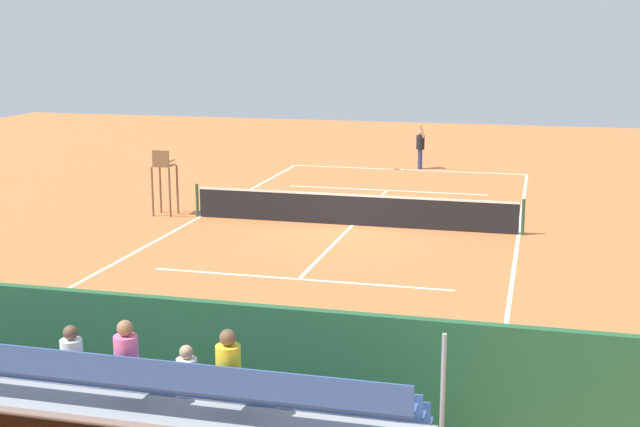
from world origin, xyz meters
TOP-DOWN VIEW (x-y plane):
  - ground_plane at (0.00, 0.00)m, footprint 60.00×60.00m
  - court_line_markings at (0.00, -0.04)m, footprint 10.10×22.20m
  - tennis_net at (0.00, 0.00)m, footprint 10.30×0.10m
  - backdrop_wall at (0.00, 14.00)m, footprint 18.00×0.16m
  - bleacher_stand at (0.10, 15.41)m, footprint 9.06×2.40m
  - umpire_chair at (6.20, 0.07)m, footprint 0.67×0.67m
  - courtside_bench at (-2.60, 13.27)m, footprint 1.80×0.40m
  - equipment_bag at (-0.80, 13.40)m, footprint 0.90×0.36m
  - tennis_player at (-0.48, -11.41)m, footprint 0.46×0.56m
  - tennis_racket at (0.20, -10.91)m, footprint 0.59×0.37m
  - tennis_ball_near at (0.05, -10.73)m, footprint 0.07×0.07m
  - tennis_ball_far at (1.22, -9.27)m, footprint 0.07×0.07m

SIDE VIEW (x-z plane):
  - ground_plane at x=0.00m, z-range 0.00..0.00m
  - court_line_markings at x=0.00m, z-range 0.00..0.01m
  - tennis_racket at x=0.20m, z-range 0.00..0.03m
  - tennis_ball_near at x=0.05m, z-range 0.00..0.07m
  - tennis_ball_far at x=1.22m, z-range 0.00..0.07m
  - equipment_bag at x=-0.80m, z-range 0.00..0.36m
  - tennis_net at x=0.00m, z-range -0.03..1.04m
  - courtside_bench at x=-2.60m, z-range 0.09..1.02m
  - bleacher_stand at x=0.10m, z-range -0.27..2.21m
  - backdrop_wall at x=0.00m, z-range 0.00..2.00m
  - tennis_player at x=-0.48m, z-range 0.05..1.98m
  - umpire_chair at x=6.20m, z-range 0.24..2.38m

